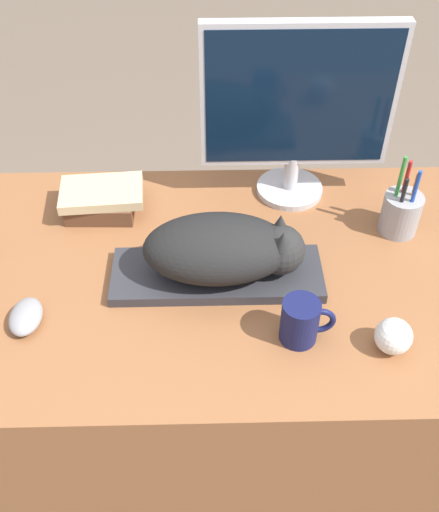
# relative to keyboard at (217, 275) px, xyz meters

# --- Properties ---
(desk) EXTENTS (1.46, 0.76, 0.75)m
(desk) POSITION_rel_keyboard_xyz_m (0.01, 0.02, -0.38)
(desk) COLOR brown
(desk) RESTS_ON ground_plane
(keyboard) EXTENTS (0.46, 0.16, 0.02)m
(keyboard) POSITION_rel_keyboard_xyz_m (0.00, 0.00, 0.00)
(keyboard) COLOR #2D2D33
(keyboard) RESTS_ON desk
(cat) EXTENTS (0.34, 0.18, 0.13)m
(cat) POSITION_rel_keyboard_xyz_m (0.02, 0.00, 0.08)
(cat) COLOR black
(cat) RESTS_ON keyboard
(monitor) EXTENTS (0.44, 0.17, 0.44)m
(monitor) POSITION_rel_keyboard_xyz_m (0.19, 0.30, 0.24)
(monitor) COLOR #B7B7BC
(monitor) RESTS_ON desk
(computer_mouse) EXTENTS (0.07, 0.10, 0.04)m
(computer_mouse) POSITION_rel_keyboard_xyz_m (-0.39, -0.11, 0.01)
(computer_mouse) COLOR gray
(computer_mouse) RESTS_ON desk
(coffee_mug) EXTENTS (0.11, 0.07, 0.10)m
(coffee_mug) POSITION_rel_keyboard_xyz_m (0.16, -0.16, 0.04)
(coffee_mug) COLOR #141947
(coffee_mug) RESTS_ON desk
(pen_cup) EXTENTS (0.09, 0.09, 0.20)m
(pen_cup) POSITION_rel_keyboard_xyz_m (0.43, 0.15, 0.04)
(pen_cup) COLOR #939399
(pen_cup) RESTS_ON desk
(baseball) EXTENTS (0.07, 0.07, 0.07)m
(baseball) POSITION_rel_keyboard_xyz_m (0.33, -0.20, 0.02)
(baseball) COLOR silver
(baseball) RESTS_ON desk
(book_stack) EXTENTS (0.20, 0.14, 0.07)m
(book_stack) POSITION_rel_keyboard_xyz_m (-0.28, 0.24, 0.02)
(book_stack) COLOR brown
(book_stack) RESTS_ON desk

